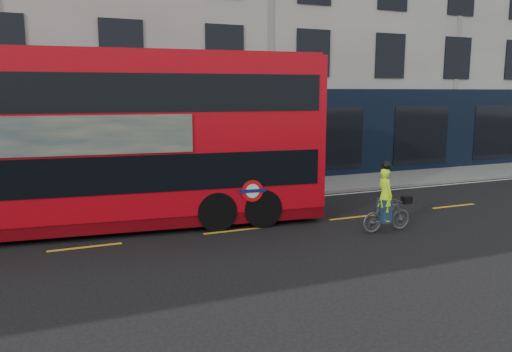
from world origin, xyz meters
TOP-DOWN VIEW (x-y plane):
  - ground at (0.00, 0.00)m, footprint 120.00×120.00m
  - pavement at (0.00, 6.50)m, footprint 60.00×3.00m
  - kerb at (0.00, 5.00)m, footprint 60.00×0.12m
  - building_terrace at (0.00, 12.94)m, footprint 50.00×10.07m
  - road_edge_line at (0.00, 4.70)m, footprint 58.00×0.10m
  - lane_dashes at (0.00, 1.50)m, footprint 58.00×0.12m
  - bus at (-7.15, 3.26)m, footprint 12.53×4.05m
  - cyclist at (-0.11, -0.20)m, footprint 1.56×0.54m

SIDE VIEW (x-z plane):
  - ground at x=0.00m, z-range 0.00..0.00m
  - road_edge_line at x=0.00m, z-range 0.00..0.01m
  - lane_dashes at x=0.00m, z-range 0.00..0.01m
  - pavement at x=0.00m, z-range 0.00..0.12m
  - kerb at x=0.00m, z-range 0.00..0.13m
  - cyclist at x=-0.11m, z-range -0.33..1.66m
  - bus at x=-7.15m, z-range 0.06..5.03m
  - building_terrace at x=0.00m, z-range -0.01..14.99m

